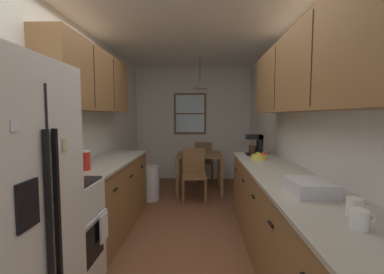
{
  "coord_description": "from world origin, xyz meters",
  "views": [
    {
      "loc": [
        0.2,
        -2.5,
        1.46
      ],
      "look_at": [
        0.05,
        1.49,
        1.14
      ],
      "focal_mm": 24.91,
      "sensor_mm": 36.0,
      "label": 1
    }
  ],
  "objects_px": {
    "coffee_maker": "(256,144)",
    "table_serving_bowl": "(201,153)",
    "dish_rack": "(311,187)",
    "stove_range": "(54,238)",
    "dining_table": "(200,160)",
    "fruit_bowl": "(260,156)",
    "dining_chair_far": "(204,160)",
    "mug_spare": "(355,207)",
    "mug_by_coffeemaker": "(360,219)",
    "storage_canister": "(85,160)",
    "trash_bin": "(150,183)",
    "microwave_over_range": "(34,91)",
    "dining_chair_near": "(194,173)"
  },
  "relations": [
    {
      "from": "storage_canister",
      "to": "mug_spare",
      "type": "bearing_deg",
      "value": -30.2
    },
    {
      "from": "storage_canister",
      "to": "fruit_bowl",
      "type": "bearing_deg",
      "value": 20.92
    },
    {
      "from": "microwave_over_range",
      "to": "trash_bin",
      "type": "distance_m",
      "value": 2.84
    },
    {
      "from": "storage_canister",
      "to": "dining_table",
      "type": "bearing_deg",
      "value": 64.13
    },
    {
      "from": "microwave_over_range",
      "to": "coffee_maker",
      "type": "bearing_deg",
      "value": 40.23
    },
    {
      "from": "coffee_maker",
      "to": "dish_rack",
      "type": "relative_size",
      "value": 0.85
    },
    {
      "from": "dining_chair_near",
      "to": "table_serving_bowl",
      "type": "relative_size",
      "value": 4.97
    },
    {
      "from": "stove_range",
      "to": "dish_rack",
      "type": "distance_m",
      "value": 2.04
    },
    {
      "from": "dining_table",
      "to": "coffee_maker",
      "type": "bearing_deg",
      "value": -57.04
    },
    {
      "from": "dining_chair_far",
      "to": "trash_bin",
      "type": "relative_size",
      "value": 1.53
    },
    {
      "from": "trash_bin",
      "to": "dining_table",
      "type": "bearing_deg",
      "value": 33.28
    },
    {
      "from": "table_serving_bowl",
      "to": "coffee_maker",
      "type": "bearing_deg",
      "value": -55.86
    },
    {
      "from": "dining_table",
      "to": "fruit_bowl",
      "type": "height_order",
      "value": "fruit_bowl"
    },
    {
      "from": "trash_bin",
      "to": "coffee_maker",
      "type": "height_order",
      "value": "coffee_maker"
    },
    {
      "from": "stove_range",
      "to": "coffee_maker",
      "type": "height_order",
      "value": "coffee_maker"
    },
    {
      "from": "stove_range",
      "to": "table_serving_bowl",
      "type": "bearing_deg",
      "value": 68.17
    },
    {
      "from": "stove_range",
      "to": "mug_spare",
      "type": "bearing_deg",
      "value": -15.56
    },
    {
      "from": "mug_by_coffeemaker",
      "to": "dish_rack",
      "type": "bearing_deg",
      "value": 90.35
    },
    {
      "from": "storage_canister",
      "to": "dish_rack",
      "type": "height_order",
      "value": "storage_canister"
    },
    {
      "from": "dining_chair_far",
      "to": "mug_spare",
      "type": "relative_size",
      "value": 7.27
    },
    {
      "from": "storage_canister",
      "to": "dish_rack",
      "type": "distance_m",
      "value": 2.13
    },
    {
      "from": "coffee_maker",
      "to": "dining_table",
      "type": "bearing_deg",
      "value": 122.96
    },
    {
      "from": "dining_chair_far",
      "to": "table_serving_bowl",
      "type": "height_order",
      "value": "dining_chair_far"
    },
    {
      "from": "fruit_bowl",
      "to": "table_serving_bowl",
      "type": "bearing_deg",
      "value": 115.85
    },
    {
      "from": "trash_bin",
      "to": "mug_spare",
      "type": "height_order",
      "value": "mug_spare"
    },
    {
      "from": "mug_spare",
      "to": "storage_canister",
      "type": "bearing_deg",
      "value": 149.8
    },
    {
      "from": "storage_canister",
      "to": "table_serving_bowl",
      "type": "bearing_deg",
      "value": 62.92
    },
    {
      "from": "dining_chair_far",
      "to": "fruit_bowl",
      "type": "xyz_separation_m",
      "value": [
        0.7,
        -2.29,
        0.44
      ]
    },
    {
      "from": "microwave_over_range",
      "to": "trash_bin",
      "type": "height_order",
      "value": "microwave_over_range"
    },
    {
      "from": "coffee_maker",
      "to": "table_serving_bowl",
      "type": "height_order",
      "value": "coffee_maker"
    },
    {
      "from": "table_serving_bowl",
      "to": "storage_canister",
      "type": "bearing_deg",
      "value": -117.08
    },
    {
      "from": "coffee_maker",
      "to": "mug_by_coffeemaker",
      "type": "relative_size",
      "value": 2.31
    },
    {
      "from": "dining_chair_far",
      "to": "mug_spare",
      "type": "height_order",
      "value": "mug_spare"
    },
    {
      "from": "trash_bin",
      "to": "dish_rack",
      "type": "height_order",
      "value": "dish_rack"
    },
    {
      "from": "coffee_maker",
      "to": "fruit_bowl",
      "type": "bearing_deg",
      "value": -95.03
    },
    {
      "from": "mug_spare",
      "to": "dish_rack",
      "type": "distance_m",
      "value": 0.43
    },
    {
      "from": "microwave_over_range",
      "to": "trash_bin",
      "type": "xyz_separation_m",
      "value": [
        0.41,
        2.46,
        -1.36
      ]
    },
    {
      "from": "storage_canister",
      "to": "trash_bin",
      "type": "bearing_deg",
      "value": 80.7
    },
    {
      "from": "dining_chair_near",
      "to": "trash_bin",
      "type": "bearing_deg",
      "value": 174.89
    },
    {
      "from": "stove_range",
      "to": "mug_by_coffeemaker",
      "type": "height_order",
      "value": "stove_range"
    },
    {
      "from": "dining_chair_near",
      "to": "dish_rack",
      "type": "relative_size",
      "value": 2.65
    },
    {
      "from": "mug_spare",
      "to": "dish_rack",
      "type": "relative_size",
      "value": 0.36
    },
    {
      "from": "dish_rack",
      "to": "stove_range",
      "type": "bearing_deg",
      "value": 175.68
    },
    {
      "from": "trash_bin",
      "to": "mug_by_coffeemaker",
      "type": "relative_size",
      "value": 4.69
    },
    {
      "from": "fruit_bowl",
      "to": "table_serving_bowl",
      "type": "xyz_separation_m",
      "value": [
        -0.76,
        1.57,
        -0.18
      ]
    },
    {
      "from": "dining_table",
      "to": "coffee_maker",
      "type": "relative_size",
      "value": 2.96
    },
    {
      "from": "storage_canister",
      "to": "coffee_maker",
      "type": "distance_m",
      "value": 2.29
    },
    {
      "from": "microwave_over_range",
      "to": "storage_canister",
      "type": "bearing_deg",
      "value": 80.21
    },
    {
      "from": "dining_table",
      "to": "fruit_bowl",
      "type": "bearing_deg",
      "value": -64.74
    },
    {
      "from": "stove_range",
      "to": "trash_bin",
      "type": "relative_size",
      "value": 1.87
    }
  ]
}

